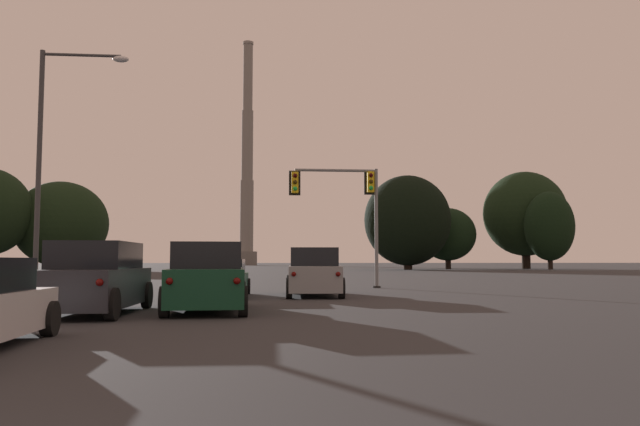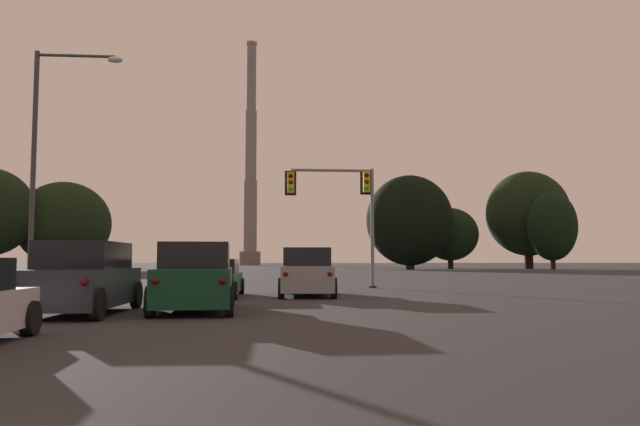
{
  "view_description": "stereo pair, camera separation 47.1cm",
  "coord_description": "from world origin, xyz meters",
  "px_view_note": "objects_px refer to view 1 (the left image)",
  "views": [
    {
      "loc": [
        1.31,
        -2.15,
        1.39
      ],
      "look_at": [
        6.37,
        53.64,
        5.62
      ],
      "focal_mm": 35.0,
      "sensor_mm": 36.0,
      "label": 1
    },
    {
      "loc": [
        1.78,
        -2.19,
        1.39
      ],
      "look_at": [
        6.37,
        53.64,
        5.62
      ],
      "focal_mm": 35.0,
      "sensor_mm": 36.0,
      "label": 2
    }
  ],
  "objects_px": {
    "sedan_center_lane_front": "(222,279)",
    "street_lamp": "(52,145)",
    "suv_center_lane_second": "(208,278)",
    "traffic_light_overhead_right": "(348,197)",
    "suv_right_lane_front": "(314,273)",
    "suv_left_lane_second": "(95,279)",
    "smokestack": "(247,177)"
  },
  "relations": [
    {
      "from": "suv_center_lane_second",
      "to": "smokestack",
      "type": "bearing_deg",
      "value": 88.36
    },
    {
      "from": "suv_left_lane_second",
      "to": "smokestack",
      "type": "distance_m",
      "value": 152.85
    },
    {
      "from": "suv_left_lane_second",
      "to": "traffic_light_overhead_right",
      "type": "distance_m",
      "value": 17.0
    },
    {
      "from": "suv_center_lane_second",
      "to": "traffic_light_overhead_right",
      "type": "distance_m",
      "value": 15.15
    },
    {
      "from": "suv_right_lane_front",
      "to": "traffic_light_overhead_right",
      "type": "distance_m",
      "value": 7.82
    },
    {
      "from": "sedan_center_lane_front",
      "to": "street_lamp",
      "type": "bearing_deg",
      "value": 167.89
    },
    {
      "from": "suv_center_lane_second",
      "to": "traffic_light_overhead_right",
      "type": "bearing_deg",
      "value": 64.3
    },
    {
      "from": "suv_right_lane_front",
      "to": "street_lamp",
      "type": "bearing_deg",
      "value": 175.57
    },
    {
      "from": "sedan_center_lane_front",
      "to": "suv_right_lane_front",
      "type": "bearing_deg",
      "value": 7.13
    },
    {
      "from": "sedan_center_lane_front",
      "to": "smokestack",
      "type": "distance_m",
      "value": 145.67
    },
    {
      "from": "street_lamp",
      "to": "smokestack",
      "type": "distance_m",
      "value": 143.31
    },
    {
      "from": "sedan_center_lane_front",
      "to": "suv_center_lane_second",
      "type": "relative_size",
      "value": 0.95
    },
    {
      "from": "suv_right_lane_front",
      "to": "traffic_light_overhead_right",
      "type": "bearing_deg",
      "value": 73.65
    },
    {
      "from": "sedan_center_lane_front",
      "to": "smokestack",
      "type": "xyz_separation_m",
      "value": [
        -2.97,
        143.78,
        23.19
      ]
    },
    {
      "from": "sedan_center_lane_front",
      "to": "street_lamp",
      "type": "height_order",
      "value": "street_lamp"
    },
    {
      "from": "suv_right_lane_front",
      "to": "suv_center_lane_second",
      "type": "xyz_separation_m",
      "value": [
        -3.48,
        -7.01,
        0.0
      ]
    },
    {
      "from": "suv_center_lane_second",
      "to": "smokestack",
      "type": "xyz_separation_m",
      "value": [
        -3.02,
        150.43,
        22.96
      ]
    },
    {
      "from": "traffic_light_overhead_right",
      "to": "street_lamp",
      "type": "distance_m",
      "value": 13.81
    },
    {
      "from": "suv_right_lane_front",
      "to": "traffic_light_overhead_right",
      "type": "xyz_separation_m",
      "value": [
        2.25,
        6.54,
        3.65
      ]
    },
    {
      "from": "traffic_light_overhead_right",
      "to": "suv_left_lane_second",
      "type": "bearing_deg",
      "value": -120.95
    },
    {
      "from": "traffic_light_overhead_right",
      "to": "suv_center_lane_second",
      "type": "bearing_deg",
      "value": -112.91
    },
    {
      "from": "suv_center_lane_second",
      "to": "smokestack",
      "type": "height_order",
      "value": "smokestack"
    },
    {
      "from": "suv_center_lane_second",
      "to": "smokestack",
      "type": "distance_m",
      "value": 152.2
    },
    {
      "from": "sedan_center_lane_front",
      "to": "traffic_light_overhead_right",
      "type": "distance_m",
      "value": 9.8
    },
    {
      "from": "suv_center_lane_second",
      "to": "traffic_light_overhead_right",
      "type": "relative_size",
      "value": 0.83
    },
    {
      "from": "sedan_center_lane_front",
      "to": "suv_left_lane_second",
      "type": "xyz_separation_m",
      "value": [
        -2.76,
        -7.34,
        0.23
      ]
    },
    {
      "from": "suv_center_lane_second",
      "to": "street_lamp",
      "type": "xyz_separation_m",
      "value": [
        -6.97,
        8.3,
        5.09
      ]
    },
    {
      "from": "traffic_light_overhead_right",
      "to": "sedan_center_lane_front",
      "type": "bearing_deg",
      "value": -129.92
    },
    {
      "from": "suv_right_lane_front",
      "to": "suv_left_lane_second",
      "type": "distance_m",
      "value": 9.94
    },
    {
      "from": "traffic_light_overhead_right",
      "to": "street_lamp",
      "type": "xyz_separation_m",
      "value": [
        -12.69,
        -5.25,
        1.44
      ]
    },
    {
      "from": "suv_center_lane_second",
      "to": "suv_left_lane_second",
      "type": "bearing_deg",
      "value": -169.01
    },
    {
      "from": "sedan_center_lane_front",
      "to": "street_lamp",
      "type": "relative_size",
      "value": 0.48
    }
  ]
}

